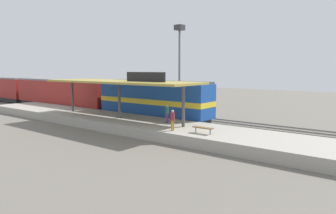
{
  "coord_description": "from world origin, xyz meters",
  "views": [
    {
      "loc": [
        -26.34,
        -23.4,
        5.87
      ],
      "look_at": [
        -1.38,
        -3.79,
        2.0
      ],
      "focal_mm": 33.28,
      "sensor_mm": 36.0,
      "label": 1
    }
  ],
  "objects_px": {
    "locomotive": "(153,100)",
    "freight_car": "(135,97)",
    "person_waiting": "(167,113)",
    "light_mast": "(179,50)",
    "person_walking": "(173,119)",
    "platform_bench": "(203,128)",
    "passenger_carriage_front": "(61,93)"
  },
  "relations": [
    {
      "from": "platform_bench",
      "to": "locomotive",
      "type": "relative_size",
      "value": 0.12
    },
    {
      "from": "platform_bench",
      "to": "person_waiting",
      "type": "distance_m",
      "value": 5.6
    },
    {
      "from": "freight_car",
      "to": "light_mast",
      "type": "xyz_separation_m",
      "value": [
        3.2,
        -5.33,
        6.43
      ]
    },
    {
      "from": "light_mast",
      "to": "person_waiting",
      "type": "height_order",
      "value": "light_mast"
    },
    {
      "from": "locomotive",
      "to": "passenger_carriage_front",
      "type": "distance_m",
      "value": 18.0
    },
    {
      "from": "platform_bench",
      "to": "light_mast",
      "type": "xyz_separation_m",
      "value": [
        13.8,
        12.33,
        7.05
      ]
    },
    {
      "from": "person_waiting",
      "to": "locomotive",
      "type": "bearing_deg",
      "value": 52.09
    },
    {
      "from": "locomotive",
      "to": "person_walking",
      "type": "distance_m",
      "value": 10.18
    },
    {
      "from": "light_mast",
      "to": "person_waiting",
      "type": "distance_m",
      "value": 15.24
    },
    {
      "from": "passenger_carriage_front",
      "to": "person_waiting",
      "type": "xyz_separation_m",
      "value": [
        -3.96,
        -23.09,
        -0.46
      ]
    },
    {
      "from": "freight_car",
      "to": "person_walking",
      "type": "xyz_separation_m",
      "value": [
        -11.17,
        -15.14,
        -0.12
      ]
    },
    {
      "from": "platform_bench",
      "to": "person_walking",
      "type": "height_order",
      "value": "person_walking"
    },
    {
      "from": "platform_bench",
      "to": "light_mast",
      "type": "distance_m",
      "value": 19.81
    },
    {
      "from": "locomotive",
      "to": "passenger_carriage_front",
      "type": "xyz_separation_m",
      "value": [
        0.0,
        18.0,
        -0.1
      ]
    },
    {
      "from": "person_waiting",
      "to": "person_walking",
      "type": "height_order",
      "value": "same"
    },
    {
      "from": "freight_car",
      "to": "platform_bench",
      "type": "bearing_deg",
      "value": -120.97
    },
    {
      "from": "platform_bench",
      "to": "light_mast",
      "type": "height_order",
      "value": "light_mast"
    },
    {
      "from": "locomotive",
      "to": "person_waiting",
      "type": "distance_m",
      "value": 6.47
    },
    {
      "from": "freight_car",
      "to": "person_waiting",
      "type": "relative_size",
      "value": 7.02
    },
    {
      "from": "passenger_carriage_front",
      "to": "person_waiting",
      "type": "bearing_deg",
      "value": -99.74
    },
    {
      "from": "person_walking",
      "to": "platform_bench",
      "type": "bearing_deg",
      "value": -77.28
    },
    {
      "from": "platform_bench",
      "to": "freight_car",
      "type": "distance_m",
      "value": 20.61
    },
    {
      "from": "locomotive",
      "to": "freight_car",
      "type": "height_order",
      "value": "locomotive"
    },
    {
      "from": "locomotive",
      "to": "platform_bench",
      "type": "bearing_deg",
      "value": -120.28
    },
    {
      "from": "passenger_carriage_front",
      "to": "freight_car",
      "type": "height_order",
      "value": "passenger_carriage_front"
    },
    {
      "from": "passenger_carriage_front",
      "to": "freight_car",
      "type": "distance_m",
      "value": 11.57
    },
    {
      "from": "locomotive",
      "to": "light_mast",
      "type": "height_order",
      "value": "light_mast"
    },
    {
      "from": "locomotive",
      "to": "freight_car",
      "type": "relative_size",
      "value": 1.2
    },
    {
      "from": "person_walking",
      "to": "freight_car",
      "type": "bearing_deg",
      "value": 53.58
    },
    {
      "from": "locomotive",
      "to": "person_waiting",
      "type": "relative_size",
      "value": 8.44
    },
    {
      "from": "locomotive",
      "to": "light_mast",
      "type": "relative_size",
      "value": 1.23
    },
    {
      "from": "light_mast",
      "to": "freight_car",
      "type": "bearing_deg",
      "value": 120.98
    }
  ]
}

